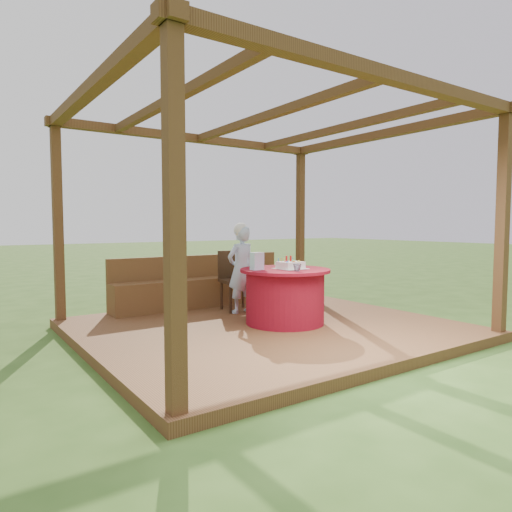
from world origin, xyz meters
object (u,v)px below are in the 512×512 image
(table, at_px, (285,296))
(gift_bag, at_px, (257,261))
(elderly_woman, at_px, (241,268))
(chair, at_px, (235,277))
(drinking_glass, at_px, (297,268))
(birthday_cake, at_px, (291,265))
(bench, at_px, (204,289))

(table, xyz_separation_m, gift_bag, (-0.38, 0.09, 0.47))
(elderly_woman, bearing_deg, chair, 77.59)
(table, height_order, drinking_glass, drinking_glass)
(birthday_cake, height_order, drinking_glass, birthday_cake)
(elderly_woman, relative_size, birthday_cake, 3.56)
(elderly_woman, height_order, gift_bag, elderly_woman)
(table, bearing_deg, bench, 97.97)
(table, height_order, chair, chair)
(table, relative_size, birthday_cake, 3.17)
(bench, xyz_separation_m, gift_bag, (-0.14, -1.69, 0.57))
(table, distance_m, chair, 1.21)
(bench, relative_size, drinking_glass, 30.01)
(chair, bearing_deg, bench, 111.54)
(birthday_cake, relative_size, drinking_glass, 3.71)
(elderly_woman, distance_m, birthday_cake, 1.00)
(drinking_glass, bearing_deg, elderly_woman, 90.27)
(chair, bearing_deg, table, -88.90)
(table, height_order, birthday_cake, birthday_cake)
(birthday_cake, bearing_deg, chair, 93.66)
(bench, xyz_separation_m, birthday_cake, (0.31, -1.82, 0.51))
(table, distance_m, elderly_woman, 0.99)
(table, height_order, elderly_woman, elderly_woman)
(table, relative_size, elderly_woman, 0.89)
(bench, bearing_deg, table, -82.03)
(bench, distance_m, gift_bag, 1.78)
(elderly_woman, xyz_separation_m, drinking_glass, (0.01, -1.28, 0.10))
(bench, height_order, elderly_woman, elderly_woman)
(chair, xyz_separation_m, birthday_cake, (0.08, -1.25, 0.27))
(chair, height_order, drinking_glass, chair)
(table, xyz_separation_m, chair, (-0.02, 1.20, 0.14))
(elderly_woman, bearing_deg, drinking_glass, -89.73)
(bench, relative_size, table, 2.56)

